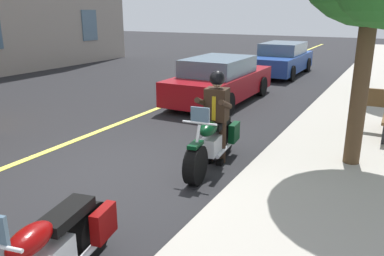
% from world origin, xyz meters
% --- Properties ---
extents(ground_plane, '(80.00, 80.00, 0.00)m').
position_xyz_m(ground_plane, '(0.00, 0.00, 0.00)').
color(ground_plane, black).
extents(lane_center_stripe, '(60.00, 0.16, 0.01)m').
position_xyz_m(lane_center_stripe, '(0.00, -2.00, 0.01)').
color(lane_center_stripe, '#E5DB4C').
rests_on(lane_center_stripe, ground_plane).
extents(motorcycle_main, '(2.22, 0.74, 1.26)m').
position_xyz_m(motorcycle_main, '(-0.98, 1.29, 0.45)').
color(motorcycle_main, black).
rests_on(motorcycle_main, ground_plane).
extents(rider_main, '(0.66, 0.60, 1.74)m').
position_xyz_m(rider_main, '(-1.17, 1.27, 1.04)').
color(rider_main, black).
rests_on(rider_main, ground_plane).
extents(motorcycle_parked, '(2.21, 0.87, 1.26)m').
position_xyz_m(motorcycle_parked, '(2.86, 1.35, 0.45)').
color(motorcycle_parked, black).
rests_on(motorcycle_parked, ground_plane).
extents(car_silver, '(4.60, 1.92, 1.40)m').
position_xyz_m(car_silver, '(-5.83, -0.75, 0.69)').
color(car_silver, maroon).
rests_on(car_silver, ground_plane).
extents(car_dark, '(4.60, 1.92, 1.40)m').
position_xyz_m(car_dark, '(-12.12, -0.58, 0.69)').
color(car_dark, navy).
rests_on(car_dark, ground_plane).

